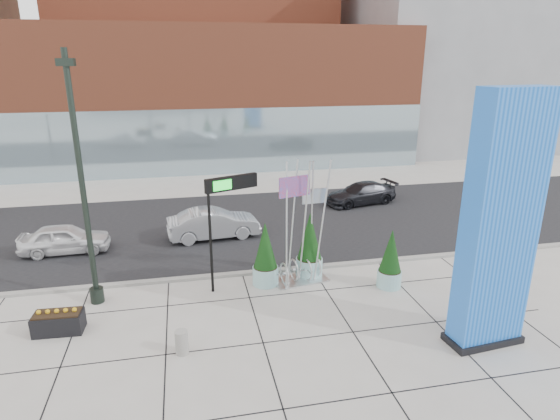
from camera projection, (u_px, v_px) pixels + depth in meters
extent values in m
plane|color=#9E9991|center=(228.00, 329.00, 15.51)|extent=(160.00, 160.00, 0.00)
cube|color=black|center=(209.00, 228.00, 24.81)|extent=(80.00, 12.00, 0.02)
cube|color=gray|center=(218.00, 276.00, 19.21)|extent=(80.00, 0.30, 0.12)
cube|color=#96452B|center=(205.00, 97.00, 39.13)|extent=(34.00, 10.00, 11.00)
cube|color=#8CA5B2|center=(211.00, 142.00, 35.59)|extent=(34.00, 0.60, 5.00)
cube|color=slate|center=(448.00, 54.00, 47.58)|extent=(20.00, 18.00, 18.00)
cube|color=blue|center=(500.00, 225.00, 13.67)|extent=(2.26, 1.09, 7.87)
cube|color=black|center=(482.00, 338.00, 14.85)|extent=(2.45, 1.28, 0.22)
cylinder|color=black|center=(82.00, 185.00, 15.90)|extent=(0.20, 0.20, 8.90)
cylinder|color=black|center=(97.00, 295.00, 17.19)|extent=(0.49, 0.49, 0.56)
cube|color=black|center=(66.00, 62.00, 14.66)|extent=(0.59, 0.32, 0.24)
cube|color=silver|center=(300.00, 280.00, 18.92)|extent=(2.34, 1.46, 0.06)
cylinder|color=silver|center=(285.00, 226.00, 17.84)|extent=(0.08, 0.08, 4.96)
cylinder|color=silver|center=(293.00, 222.00, 18.24)|extent=(0.08, 0.08, 4.96)
cylinder|color=silver|center=(304.00, 223.00, 18.09)|extent=(0.08, 0.08, 4.96)
cylinder|color=silver|center=(313.00, 220.00, 18.45)|extent=(0.08, 0.08, 4.96)
cylinder|color=silver|center=(323.00, 223.00, 18.08)|extent=(0.08, 0.08, 4.96)
torus|color=silver|center=(283.00, 272.00, 18.54)|extent=(0.23, 0.90, 0.90)
torus|color=silver|center=(294.00, 269.00, 18.82)|extent=(0.23, 0.90, 0.90)
torus|color=silver|center=(307.00, 270.00, 18.74)|extent=(0.23, 0.90, 0.90)
torus|color=silver|center=(318.00, 267.00, 19.02)|extent=(0.23, 0.90, 0.90)
cube|color=red|center=(294.00, 186.00, 17.64)|extent=(1.26, 0.38, 0.79)
cube|color=silver|center=(316.00, 197.00, 18.06)|extent=(0.99, 0.12, 0.60)
cylinder|color=gray|center=(182.00, 342.00, 14.14)|extent=(0.40, 0.40, 0.77)
cylinder|color=black|center=(210.00, 238.00, 17.37)|extent=(0.10, 0.10, 4.39)
cube|color=black|center=(234.00, 185.00, 16.94)|extent=(2.02, 0.92, 0.52)
cube|color=#19D833|center=(223.00, 187.00, 16.75)|extent=(0.69, 0.28, 0.37)
cylinder|color=#97CCCC|center=(389.00, 279.00, 18.35)|extent=(0.95, 0.95, 0.67)
cylinder|color=black|center=(390.00, 271.00, 18.24)|extent=(0.88, 0.88, 0.06)
cone|color=black|center=(391.00, 251.00, 17.98)|extent=(0.86, 0.86, 1.71)
cylinder|color=#97CCCC|center=(309.00, 267.00, 19.25)|extent=(1.09, 1.09, 0.77)
cylinder|color=black|center=(309.00, 258.00, 19.14)|extent=(1.01, 1.01, 0.07)
cone|color=black|center=(310.00, 236.00, 18.83)|extent=(0.98, 0.98, 1.97)
cylinder|color=#97CCCC|center=(266.00, 275.00, 18.56)|extent=(1.03, 1.03, 0.72)
cylinder|color=black|center=(265.00, 267.00, 18.44)|extent=(0.95, 0.95, 0.06)
cone|color=black|center=(265.00, 245.00, 18.16)|extent=(0.93, 0.93, 1.86)
cube|color=black|center=(59.00, 323.00, 15.27)|extent=(1.58, 0.85, 0.66)
cube|color=black|center=(57.00, 313.00, 15.16)|extent=(1.46, 0.74, 0.07)
imported|color=white|center=(65.00, 239.00, 21.44)|extent=(3.96, 1.67, 1.34)
imported|color=#A6A8AE|center=(214.00, 224.00, 23.18)|extent=(4.65, 2.04, 1.48)
imported|color=black|center=(361.00, 194.00, 28.71)|extent=(4.75, 2.71, 1.30)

